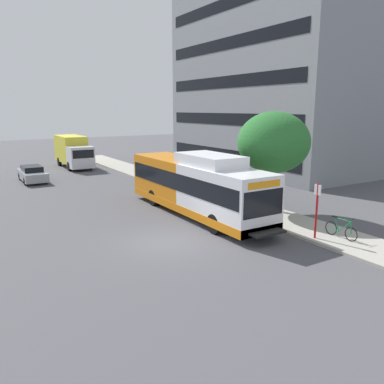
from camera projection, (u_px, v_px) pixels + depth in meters
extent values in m
plane|color=#4C4C51|center=(108.00, 206.00, 24.64)|extent=(120.00, 120.00, 0.00)
cube|color=#A8A399|center=(217.00, 198.00, 26.57)|extent=(3.00, 56.00, 0.14)
cube|color=white|center=(225.00, 195.00, 20.02)|extent=(2.54, 5.80, 2.73)
cube|color=orange|center=(171.00, 178.00, 24.84)|extent=(2.54, 5.80, 2.73)
cube|color=orange|center=(195.00, 205.00, 22.67)|extent=(2.57, 11.60, 0.44)
cube|color=black|center=(195.00, 180.00, 22.35)|extent=(2.58, 11.25, 0.96)
cube|color=black|center=(263.00, 203.00, 17.61)|extent=(2.34, 0.10, 1.24)
cube|color=orange|center=(264.00, 185.00, 17.41)|extent=(1.91, 0.08, 0.32)
cube|color=white|center=(210.00, 160.00, 20.87)|extent=(2.16, 4.06, 0.60)
cube|color=black|center=(268.00, 233.00, 17.55)|extent=(1.78, 0.60, 0.10)
cylinder|color=black|center=(215.00, 224.00, 19.11)|extent=(0.30, 1.00, 1.00)
cylinder|color=black|center=(250.00, 217.00, 20.27)|extent=(0.30, 1.00, 1.00)
cylinder|color=black|center=(154.00, 198.00, 24.75)|extent=(0.30, 1.00, 1.00)
cylinder|color=black|center=(184.00, 194.00, 25.91)|extent=(0.30, 1.00, 1.00)
cylinder|color=red|center=(317.00, 211.00, 17.87)|extent=(0.10, 0.10, 2.60)
cube|color=white|center=(318.00, 190.00, 17.65)|extent=(0.04, 0.36, 0.48)
torus|color=black|center=(351.00, 234.00, 17.62)|extent=(0.04, 0.66, 0.66)
torus|color=black|center=(331.00, 228.00, 18.54)|extent=(0.04, 0.66, 0.66)
cylinder|color=#19723F|center=(345.00, 227.00, 17.86)|extent=(0.05, 0.64, 0.64)
cylinder|color=#19723F|center=(337.00, 224.00, 18.23)|extent=(0.05, 0.34, 0.62)
cylinder|color=#19723F|center=(343.00, 220.00, 17.92)|extent=(0.05, 0.90, 0.05)
cylinder|color=#19723F|center=(335.00, 230.00, 18.35)|extent=(0.05, 0.45, 0.08)
cylinder|color=#19723F|center=(351.00, 227.00, 17.57)|extent=(0.05, 0.10, 0.67)
cylinder|color=black|center=(351.00, 220.00, 17.52)|extent=(0.52, 0.03, 0.03)
cube|color=black|center=(335.00, 217.00, 18.28)|extent=(0.12, 0.24, 0.06)
cylinder|color=#4C3823|center=(271.00, 190.00, 22.92)|extent=(0.28, 0.28, 2.45)
ellipsoid|color=#286B2D|center=(274.00, 142.00, 22.34)|extent=(4.16, 4.16, 3.54)
cube|color=#93999E|center=(33.00, 175.00, 32.80)|extent=(1.80, 4.50, 0.70)
cube|color=black|center=(32.00, 169.00, 32.78)|extent=(1.48, 2.34, 0.56)
cylinder|color=black|center=(25.00, 181.00, 31.32)|extent=(0.20, 0.64, 0.64)
cylinder|color=black|center=(46.00, 179.00, 32.14)|extent=(0.20, 0.64, 0.64)
cylinder|color=black|center=(20.00, 176.00, 33.56)|extent=(0.20, 0.64, 0.64)
cylinder|color=black|center=(40.00, 175.00, 34.38)|extent=(0.20, 0.64, 0.64)
cube|color=silver|center=(81.00, 157.00, 38.41)|extent=(2.30, 2.00, 2.10)
cube|color=yellow|center=(71.00, 149.00, 41.20)|extent=(2.30, 5.00, 2.70)
cube|color=black|center=(83.00, 154.00, 37.52)|extent=(2.07, 0.08, 0.80)
cylinder|color=black|center=(70.00, 166.00, 38.43)|extent=(0.26, 0.92, 0.92)
cylinder|color=black|center=(90.00, 165.00, 39.49)|extent=(0.26, 0.92, 0.92)
cylinder|color=black|center=(59.00, 162.00, 41.88)|extent=(0.26, 0.92, 0.92)
cylinder|color=black|center=(79.00, 160.00, 42.93)|extent=(0.26, 0.92, 0.92)
cube|color=gray|center=(283.00, 12.00, 37.93)|extent=(13.23, 20.88, 30.48)
cube|color=black|center=(277.00, 151.00, 40.78)|extent=(13.29, 19.21, 1.10)
cube|color=black|center=(278.00, 118.00, 40.06)|extent=(13.29, 19.21, 1.10)
cube|color=black|center=(280.00, 84.00, 39.35)|extent=(13.29, 19.21, 1.10)
cube|color=black|center=(281.00, 49.00, 38.64)|extent=(13.29, 19.21, 1.10)
cube|color=black|center=(283.00, 12.00, 37.93)|extent=(13.29, 19.21, 1.10)
cylinder|color=#B7B7BC|center=(186.00, 134.00, 53.47)|extent=(1.10, 1.10, 5.40)
cylinder|color=#B7B7BC|center=(186.00, 93.00, 52.33)|extent=(0.91, 0.91, 5.40)
cylinder|color=#B7B7BC|center=(186.00, 51.00, 51.20)|extent=(0.72, 0.72, 5.40)
cylinder|color=#B7B7BC|center=(186.00, 7.00, 50.06)|extent=(0.52, 0.52, 5.40)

